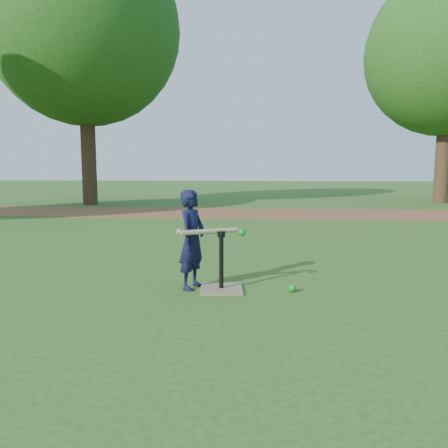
{
  "coord_description": "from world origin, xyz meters",
  "views": [
    {
      "loc": [
        0.05,
        -4.71,
        1.25
      ],
      "look_at": [
        -0.38,
        -0.04,
        0.65
      ],
      "focal_mm": 35.0,
      "sensor_mm": 36.0,
      "label": 1
    }
  ],
  "objects": [
    {
      "name": "tree_left",
      "position": [
        -6.0,
        10.0,
        5.87
      ],
      "size": [
        6.4,
        6.4,
        9.08
      ],
      "color": "#382316",
      "rests_on": "ground"
    },
    {
      "name": "child",
      "position": [
        -0.69,
        -0.3,
        0.52
      ],
      "size": [
        0.35,
        0.44,
        1.03
      ],
      "primitive_type": "imported",
      "rotation": [
        0.0,
        0.0,
        1.25
      ],
      "color": "black",
      "rests_on": "ground"
    },
    {
      "name": "ground",
      "position": [
        0.0,
        0.0,
        0.0
      ],
      "size": [
        80.0,
        80.0,
        0.0
      ],
      "primitive_type": "plane",
      "color": "#285116",
      "rests_on": "ground"
    },
    {
      "name": "swing_action",
      "position": [
        -0.46,
        -0.34,
        0.61
      ],
      "size": [
        0.7,
        0.32,
        0.09
      ],
      "color": "tan",
      "rests_on": "ground"
    },
    {
      "name": "batting_tee",
      "position": [
        -0.38,
        -0.34,
        0.11
      ],
      "size": [
        0.47,
        0.47,
        0.61
      ],
      "color": "#7F7551",
      "rests_on": "ground"
    },
    {
      "name": "wiffle_ball_ground",
      "position": [
        0.35,
        -0.35,
        0.04
      ],
      "size": [
        0.08,
        0.08,
        0.08
      ],
      "primitive_type": "sphere",
      "color": "#0D911C",
      "rests_on": "ground"
    },
    {
      "name": "dirt_strip",
      "position": [
        0.0,
        7.5,
        0.01
      ],
      "size": [
        24.0,
        3.0,
        0.01
      ],
      "primitive_type": "cube",
      "color": "brown",
      "rests_on": "ground"
    }
  ]
}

